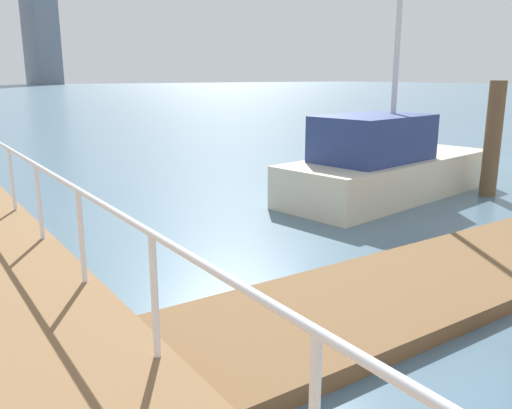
% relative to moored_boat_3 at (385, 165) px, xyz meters
% --- Properties ---
extents(ground_plane, '(300.00, 300.00, 0.00)m').
position_rel_moored_boat_3_xyz_m(ground_plane, '(-4.13, 6.34, -0.71)').
color(ground_plane, slate).
extents(floating_dock, '(11.49, 2.00, 0.18)m').
position_rel_moored_boat_3_xyz_m(floating_dock, '(-1.88, -3.95, -0.62)').
color(floating_dock, brown).
rests_on(floating_dock, ground_plane).
extents(boardwalk_railing, '(0.06, 23.49, 1.08)m').
position_rel_moored_boat_3_xyz_m(boardwalk_railing, '(-7.28, -6.17, 0.54)').
color(boardwalk_railing, white).
rests_on(boardwalk_railing, boardwalk).
extents(dock_piling_0, '(0.36, 0.36, 2.53)m').
position_rel_moored_boat_3_xyz_m(dock_piling_0, '(2.03, -1.21, 0.55)').
color(dock_piling_0, brown).
rests_on(dock_piling_0, ground_plane).
extents(moored_boat_3, '(5.88, 2.80, 7.04)m').
position_rel_moored_boat_3_xyz_m(moored_boat_3, '(0.00, 0.00, 0.00)').
color(moored_boat_3, beige).
rests_on(moored_boat_3, ground_plane).
extents(skyline_tower_4, '(7.18, 14.24, 44.74)m').
position_rel_moored_boat_3_xyz_m(skyline_tower_4, '(28.38, 152.35, 21.66)').
color(skyline_tower_4, slate).
rests_on(skyline_tower_4, ground_plane).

